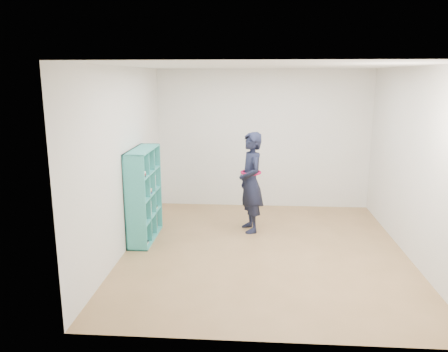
{
  "coord_description": "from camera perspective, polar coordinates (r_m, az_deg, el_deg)",
  "views": [
    {
      "loc": [
        -0.16,
        -5.96,
        2.47
      ],
      "look_at": [
        -0.61,
        0.3,
        1.03
      ],
      "focal_mm": 35.0,
      "sensor_mm": 36.0,
      "label": 1
    }
  ],
  "objects": [
    {
      "name": "ceiling",
      "position": [
        5.96,
        5.81,
        14.14
      ],
      "size": [
        4.5,
        4.5,
        0.0
      ],
      "primitive_type": "plane",
      "color": "white",
      "rests_on": "wall_back"
    },
    {
      "name": "wall_left",
      "position": [
        6.34,
        -12.85,
        2.0
      ],
      "size": [
        0.02,
        4.5,
        2.6
      ],
      "primitive_type": "cube",
      "color": "silver",
      "rests_on": "floor"
    },
    {
      "name": "wall_back",
      "position": [
        8.29,
        5.17,
        4.79
      ],
      "size": [
        4.0,
        0.02,
        2.6
      ],
      "primitive_type": "cube",
      "color": "silver",
      "rests_on": "floor"
    },
    {
      "name": "smartphone",
      "position": [
        6.99,
        2.25,
        0.09
      ],
      "size": [
        0.04,
        0.1,
        0.13
      ],
      "rotation": [
        0.45,
        0.0,
        0.29
      ],
      "color": "silver",
      "rests_on": "person"
    },
    {
      "name": "wall_right",
      "position": [
        6.45,
        23.61,
        1.4
      ],
      "size": [
        0.02,
        4.5,
        2.6
      ],
      "primitive_type": "cube",
      "color": "silver",
      "rests_on": "floor"
    },
    {
      "name": "floor",
      "position": [
        6.45,
        5.28,
        -9.62
      ],
      "size": [
        4.5,
        4.5,
        0.0
      ],
      "primitive_type": "plane",
      "color": "olive",
      "rests_on": "ground"
    },
    {
      "name": "wall_front",
      "position": [
        3.89,
        6.3,
        -4.63
      ],
      "size": [
        4.0,
        0.02,
        2.6
      ],
      "primitive_type": "cube",
      "color": "silver",
      "rests_on": "floor"
    },
    {
      "name": "person",
      "position": [
        6.98,
        3.52,
        -0.83
      ],
      "size": [
        0.55,
        0.68,
        1.62
      ],
      "rotation": [
        0.0,
        0.0,
        -1.27
      ],
      "color": "black",
      "rests_on": "floor"
    },
    {
      "name": "bookshelf",
      "position": [
        6.77,
        -10.59,
        -2.51
      ],
      "size": [
        0.31,
        1.06,
        1.41
      ],
      "color": "teal",
      "rests_on": "floor"
    }
  ]
}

